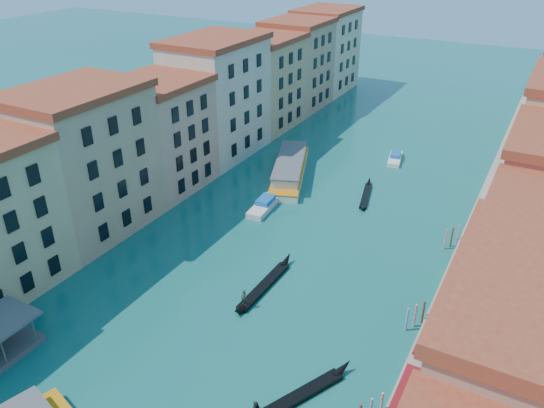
{
  "coord_description": "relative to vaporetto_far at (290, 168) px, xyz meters",
  "views": [
    {
      "loc": [
        26.77,
        -5.53,
        37.82
      ],
      "look_at": [
        -0.75,
        45.03,
        7.38
      ],
      "focal_mm": 35.0,
      "sensor_mm": 36.0,
      "label": 1
    }
  ],
  "objects": [
    {
      "name": "gondola_fore",
      "position": [
        11.6,
        -29.59,
        -0.93
      ],
      "size": [
        1.44,
        13.38,
        2.67
      ],
      "rotation": [
        0.0,
        0.0,
        -0.02
      ],
      "color": "black",
      "rests_on": "ground"
    },
    {
      "name": "mooring_poles_right",
      "position": [
        28.88,
        -39.11,
        -0.08
      ],
      "size": [
        1.44,
        54.24,
        3.2
      ],
      "color": "brown",
      "rests_on": "ground"
    },
    {
      "name": "left_bank_palazzos",
      "position": [
        -16.22,
        -3.23,
        8.33
      ],
      "size": [
        12.8,
        128.4,
        21.0
      ],
      "color": "beige",
      "rests_on": "ground"
    },
    {
      "name": "vaporetto_far",
      "position": [
        0.0,
        0.0,
        0.0
      ],
      "size": [
        11.64,
        20.91,
        3.06
      ],
      "rotation": [
        0.0,
        0.0,
        0.36
      ],
      "color": "silver",
      "rests_on": "ground"
    },
    {
      "name": "gondola_far",
      "position": [
        14.08,
        -1.3,
        -1.05
      ],
      "size": [
        3.41,
        11.15,
        1.6
      ],
      "rotation": [
        0.0,
        0.0,
        0.23
      ],
      "color": "black",
      "rests_on": "ground"
    },
    {
      "name": "gondola_right",
      "position": [
        22.14,
        -42.95,
        -0.87
      ],
      "size": [
        6.84,
        12.36,
        2.66
      ],
      "rotation": [
        0.0,
        0.0,
        -0.46
      ],
      "color": "black",
      "rests_on": "ground"
    },
    {
      "name": "motorboat_mid",
      "position": [
        2.03,
        -12.4,
        -0.76
      ],
      "size": [
        3.05,
        7.83,
        1.59
      ],
      "rotation": [
        0.0,
        0.0,
        0.08
      ],
      "color": "silver",
      "rests_on": "ground"
    },
    {
      "name": "motorboat_far",
      "position": [
        13.84,
        14.79,
        -0.85
      ],
      "size": [
        3.29,
        6.87,
        1.37
      ],
      "rotation": [
        0.0,
        0.0,
        0.19
      ],
      "color": "white",
      "rests_on": "ground"
    },
    {
      "name": "quay",
      "position": [
        31.78,
        -2.91,
        -0.88
      ],
      "size": [
        4.0,
        140.0,
        1.0
      ],
      "primitive_type": "cube",
      "color": "gray",
      "rests_on": "ground"
    }
  ]
}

